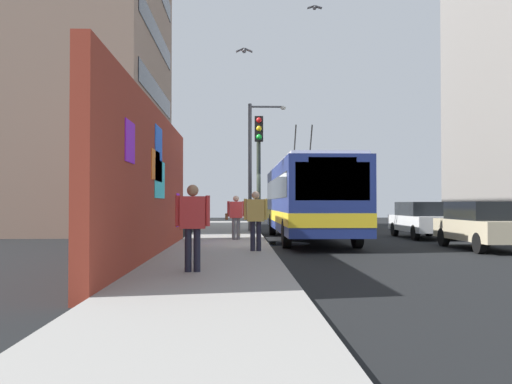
{
  "coord_description": "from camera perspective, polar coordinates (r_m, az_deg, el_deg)",
  "views": [
    {
      "loc": [
        -19.23,
        1.03,
        1.52
      ],
      "look_at": [
        0.72,
        0.4,
        1.92
      ],
      "focal_mm": 39.29,
      "sensor_mm": 36.0,
      "label": 1
    }
  ],
  "objects": [
    {
      "name": "ground_plane",
      "position": [
        19.32,
        1.26,
        -5.67
      ],
      "size": [
        80.0,
        80.0,
        0.0
      ],
      "primitive_type": "plane",
      "color": "black"
    },
    {
      "name": "sidewalk_slab",
      "position": [
        19.3,
        -3.51,
        -5.45
      ],
      "size": [
        48.0,
        3.2,
        0.15
      ],
      "primitive_type": "cube",
      "color": "gray",
      "rests_on": "ground_plane"
    },
    {
      "name": "graffiti_wall",
      "position": [
        15.29,
        -10.53,
        0.83
      ],
      "size": [
        13.74,
        0.32,
        4.09
      ],
      "color": "maroon",
      "rests_on": "ground_plane"
    },
    {
      "name": "building_far_left",
      "position": [
        32.86,
        -16.47,
        11.37
      ],
      "size": [
        13.63,
        7.32,
        17.24
      ],
      "color": "gray",
      "rests_on": "ground_plane"
    },
    {
      "name": "city_bus",
      "position": [
        22.99,
        5.27,
        -0.57
      ],
      "size": [
        12.27,
        2.69,
        4.92
      ],
      "color": "navy",
      "rests_on": "ground_plane"
    },
    {
      "name": "parked_car_champagne",
      "position": [
        19.85,
        22.09,
        -3.06
      ],
      "size": [
        4.5,
        1.75,
        1.58
      ],
      "color": "#C6B793",
      "rests_on": "ground_plane"
    },
    {
      "name": "parked_car_white",
      "position": [
        25.51,
        16.56,
        -2.65
      ],
      "size": [
        4.61,
        1.81,
        1.58
      ],
      "color": "white",
      "rests_on": "ground_plane"
    },
    {
      "name": "pedestrian_near_wall",
      "position": [
        11.3,
        -6.47,
        -2.86
      ],
      "size": [
        0.23,
        0.69,
        1.75
      ],
      "color": "#1E1E2D",
      "rests_on": "sidewalk_slab"
    },
    {
      "name": "pedestrian_midblock",
      "position": [
        21.11,
        -2.07,
        -2.24
      ],
      "size": [
        0.22,
        0.74,
        1.66
      ],
      "color": "#595960",
      "rests_on": "sidewalk_slab"
    },
    {
      "name": "pedestrian_at_curb",
      "position": [
        16.11,
        -0.03,
        -2.42
      ],
      "size": [
        0.23,
        0.69,
        1.72
      ],
      "color": "#1E1E2D",
      "rests_on": "sidewalk_slab"
    },
    {
      "name": "traffic_light",
      "position": [
        18.76,
        0.28,
        3.48
      ],
      "size": [
        0.49,
        0.28,
        4.3
      ],
      "color": "#2D382D",
      "rests_on": "sidewalk_slab"
    },
    {
      "name": "street_lamp",
      "position": [
        28.22,
        -0.16,
        3.58
      ],
      "size": [
        0.44,
        1.91,
        6.4
      ],
      "color": "#4C4C51",
      "rests_on": "sidewalk_slab"
    },
    {
      "name": "curbside_puddle",
      "position": [
        21.19,
        2.63,
        -5.27
      ],
      "size": [
        2.15,
        2.15,
        0.0
      ],
      "primitive_type": "cylinder",
      "color": "black",
      "rests_on": "ground_plane"
    }
  ]
}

